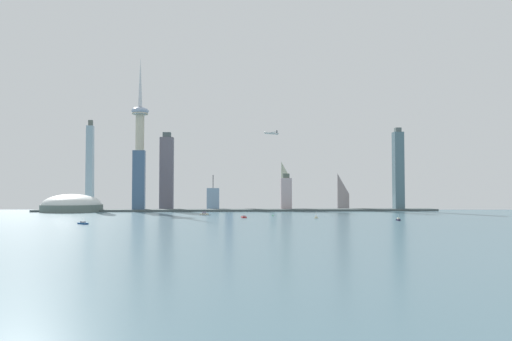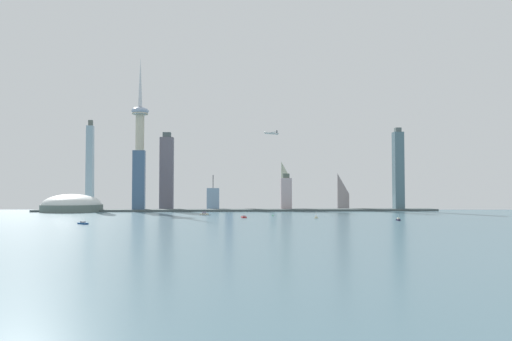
{
  "view_description": "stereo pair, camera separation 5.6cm",
  "coord_description": "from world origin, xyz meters",
  "px_view_note": "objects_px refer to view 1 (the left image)",
  "views": [
    {
      "loc": [
        -32.88,
        -494.4,
        39.91
      ],
      "look_at": [
        30.43,
        419.83,
        76.23
      ],
      "focal_mm": 34.48,
      "sensor_mm": 36.0,
      "label": 1
    },
    {
      "loc": [
        -32.83,
        -494.4,
        39.91
      ],
      "look_at": [
        30.43,
        419.83,
        76.23
      ],
      "focal_mm": 34.48,
      "sensor_mm": 36.0,
      "label": 2
    }
  ],
  "objects_px": {
    "skyscraper_5": "(285,172)",
    "boat_2": "(244,217)",
    "skyscraper_0": "(286,193)",
    "skyscraper_3": "(229,179)",
    "skyscraper_6": "(398,170)",
    "skyscraper_2": "(342,168)",
    "airplane": "(271,133)",
    "channel_buoy_0": "(273,215)",
    "skyscraper_8": "(273,193)",
    "skyscraper_4": "(139,181)",
    "boat_4": "(83,223)",
    "boat_0": "(316,217)",
    "observation_tower": "(140,142)",
    "skyscraper_7": "(91,167)",
    "skyscraper_1": "(213,199)",
    "skyscraper_9": "(167,173)",
    "boat_1": "(398,220)",
    "stadium_dome": "(72,206)",
    "boat_3": "(204,214)"
  },
  "relations": [
    {
      "from": "skyscraper_2",
      "to": "boat_1",
      "type": "xyz_separation_m",
      "value": [
        -18.09,
        -371.31,
        -83.62
      ]
    },
    {
      "from": "skyscraper_4",
      "to": "skyscraper_0",
      "type": "bearing_deg",
      "value": 3.24
    },
    {
      "from": "boat_1",
      "to": "boat_2",
      "type": "relative_size",
      "value": 0.56
    },
    {
      "from": "skyscraper_3",
      "to": "skyscraper_7",
      "type": "distance_m",
      "value": 283.85
    },
    {
      "from": "channel_buoy_0",
      "to": "airplane",
      "type": "bearing_deg",
      "value": 84.98
    },
    {
      "from": "skyscraper_5",
      "to": "boat_1",
      "type": "bearing_deg",
      "value": -75.08
    },
    {
      "from": "skyscraper_6",
      "to": "skyscraper_3",
      "type": "bearing_deg",
      "value": 160.39
    },
    {
      "from": "skyscraper_0",
      "to": "channel_buoy_0",
      "type": "bearing_deg",
      "value": -103.53
    },
    {
      "from": "skyscraper_6",
      "to": "skyscraper_9",
      "type": "bearing_deg",
      "value": 172.77
    },
    {
      "from": "skyscraper_8",
      "to": "boat_2",
      "type": "bearing_deg",
      "value": -102.94
    },
    {
      "from": "skyscraper_0",
      "to": "skyscraper_6",
      "type": "xyz_separation_m",
      "value": [
        216.14,
        -14.9,
        44.33
      ]
    },
    {
      "from": "skyscraper_0",
      "to": "channel_buoy_0",
      "type": "height_order",
      "value": "skyscraper_0"
    },
    {
      "from": "boat_4",
      "to": "boat_2",
      "type": "bearing_deg",
      "value": 80.57
    },
    {
      "from": "skyscraper_0",
      "to": "skyscraper_3",
      "type": "bearing_deg",
      "value": 137.03
    },
    {
      "from": "skyscraper_3",
      "to": "skyscraper_5",
      "type": "bearing_deg",
      "value": -18.96
    },
    {
      "from": "skyscraper_4",
      "to": "boat_4",
      "type": "xyz_separation_m",
      "value": [
        -7.4,
        -338.22,
        -55.33
      ]
    },
    {
      "from": "skyscraper_2",
      "to": "airplane",
      "type": "bearing_deg",
      "value": -165.32
    },
    {
      "from": "skyscraper_8",
      "to": "boat_2",
      "type": "xyz_separation_m",
      "value": [
        -76.79,
        -334.19,
        -31.16
      ]
    },
    {
      "from": "skyscraper_6",
      "to": "skyscraper_0",
      "type": "bearing_deg",
      "value": 176.06
    },
    {
      "from": "boat_0",
      "to": "boat_2",
      "type": "relative_size",
      "value": 0.65
    },
    {
      "from": "skyscraper_2",
      "to": "boat_0",
      "type": "distance_m",
      "value": 339.33
    },
    {
      "from": "stadium_dome",
      "to": "skyscraper_0",
      "type": "xyz_separation_m",
      "value": [
        396.26,
        22.41,
        21.75
      ]
    },
    {
      "from": "observation_tower",
      "to": "skyscraper_7",
      "type": "bearing_deg",
      "value": 154.19
    },
    {
      "from": "skyscraper_0",
      "to": "skyscraper_3",
      "type": "relative_size",
      "value": 0.54
    },
    {
      "from": "skyscraper_1",
      "to": "channel_buoy_0",
      "type": "xyz_separation_m",
      "value": [
        95.99,
        -218.7,
        -20.75
      ]
    },
    {
      "from": "skyscraper_4",
      "to": "skyscraper_8",
      "type": "distance_m",
      "value": 288.93
    },
    {
      "from": "skyscraper_5",
      "to": "boat_1",
      "type": "height_order",
      "value": "skyscraper_5"
    },
    {
      "from": "skyscraper_6",
      "to": "boat_3",
      "type": "distance_m",
      "value": 395.47
    },
    {
      "from": "skyscraper_0",
      "to": "observation_tower",
      "type": "bearing_deg",
      "value": 175.06
    },
    {
      "from": "skyscraper_2",
      "to": "boat_1",
      "type": "relative_size",
      "value": 18.37
    },
    {
      "from": "stadium_dome",
      "to": "boat_2",
      "type": "distance_m",
      "value": 369.52
    },
    {
      "from": "skyscraper_4",
      "to": "airplane",
      "type": "distance_m",
      "value": 269.78
    },
    {
      "from": "observation_tower",
      "to": "skyscraper_2",
      "type": "xyz_separation_m",
      "value": [
        406.55,
        32.36,
        -48.66
      ]
    },
    {
      "from": "skyscraper_8",
      "to": "channel_buoy_0",
      "type": "distance_m",
      "value": 292.3
    },
    {
      "from": "skyscraper_5",
      "to": "boat_0",
      "type": "relative_size",
      "value": 14.6
    },
    {
      "from": "boat_4",
      "to": "observation_tower",
      "type": "bearing_deg",
      "value": 137.91
    },
    {
      "from": "stadium_dome",
      "to": "skyscraper_7",
      "type": "relative_size",
      "value": 0.6
    },
    {
      "from": "boat_1",
      "to": "observation_tower",
      "type": "bearing_deg",
      "value": 49.26
    },
    {
      "from": "skyscraper_2",
      "to": "channel_buoy_0",
      "type": "relative_size",
      "value": 71.69
    },
    {
      "from": "skyscraper_7",
      "to": "skyscraper_9",
      "type": "height_order",
      "value": "skyscraper_7"
    },
    {
      "from": "skyscraper_9",
      "to": "skyscraper_3",
      "type": "bearing_deg",
      "value": 25.12
    },
    {
      "from": "boat_4",
      "to": "airplane",
      "type": "bearing_deg",
      "value": 103.4
    },
    {
      "from": "skyscraper_1",
      "to": "skyscraper_6",
      "type": "relative_size",
      "value": 0.43
    },
    {
      "from": "skyscraper_6",
      "to": "channel_buoy_0",
      "type": "distance_m",
      "value": 321.39
    },
    {
      "from": "skyscraper_7",
      "to": "boat_4",
      "type": "height_order",
      "value": "skyscraper_7"
    },
    {
      "from": "boat_2",
      "to": "skyscraper_1",
      "type": "bearing_deg",
      "value": -176.18
    },
    {
      "from": "skyscraper_5",
      "to": "boat_2",
      "type": "height_order",
      "value": "skyscraper_5"
    },
    {
      "from": "skyscraper_4",
      "to": "skyscraper_6",
      "type": "distance_m",
      "value": 493.86
    },
    {
      "from": "skyscraper_0",
      "to": "skyscraper_1",
      "type": "xyz_separation_m",
      "value": [
        -140.82,
        32.4,
        -11.15
      ]
    },
    {
      "from": "stadium_dome",
      "to": "skyscraper_9",
      "type": "distance_m",
      "value": 186.53
    }
  ]
}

